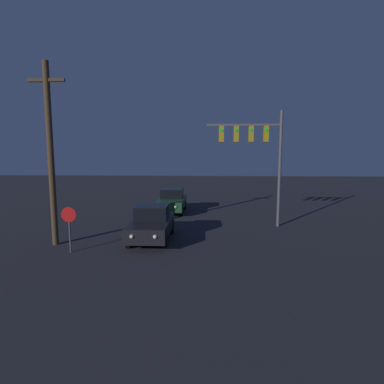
{
  "coord_description": "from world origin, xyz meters",
  "views": [
    {
      "loc": [
        0.8,
        0.5,
        4.22
      ],
      "look_at": [
        0.0,
        16.48,
        2.22
      ],
      "focal_mm": 28.0,
      "sensor_mm": 36.0,
      "label": 1
    }
  ],
  "objects_px": {
    "car_far": "(172,201)",
    "utility_pole": "(51,152)",
    "car_near": "(152,223)",
    "traffic_signal_mast": "(258,147)",
    "stop_sign": "(69,221)"
  },
  "relations": [
    {
      "from": "car_far",
      "to": "car_near",
      "type": "bearing_deg",
      "value": 89.11
    },
    {
      "from": "car_far",
      "to": "utility_pole",
      "type": "height_order",
      "value": "utility_pole"
    },
    {
      "from": "traffic_signal_mast",
      "to": "stop_sign",
      "type": "relative_size",
      "value": 3.35
    },
    {
      "from": "car_near",
      "to": "utility_pole",
      "type": "height_order",
      "value": "utility_pole"
    },
    {
      "from": "car_near",
      "to": "stop_sign",
      "type": "relative_size",
      "value": 2.17
    },
    {
      "from": "car_near",
      "to": "utility_pole",
      "type": "bearing_deg",
      "value": 12.28
    },
    {
      "from": "car_far",
      "to": "traffic_signal_mast",
      "type": "relative_size",
      "value": 0.65
    },
    {
      "from": "car_near",
      "to": "traffic_signal_mast",
      "type": "bearing_deg",
      "value": -151.09
    },
    {
      "from": "car_near",
      "to": "stop_sign",
      "type": "xyz_separation_m",
      "value": [
        -3.19,
        -2.13,
        0.54
      ]
    },
    {
      "from": "traffic_signal_mast",
      "to": "utility_pole",
      "type": "relative_size",
      "value": 0.81
    },
    {
      "from": "car_far",
      "to": "utility_pole",
      "type": "relative_size",
      "value": 0.52
    },
    {
      "from": "traffic_signal_mast",
      "to": "utility_pole",
      "type": "bearing_deg",
      "value": -157.31
    },
    {
      "from": "traffic_signal_mast",
      "to": "stop_sign",
      "type": "bearing_deg",
      "value": -148.9
    },
    {
      "from": "traffic_signal_mast",
      "to": "utility_pole",
      "type": "height_order",
      "value": "utility_pole"
    },
    {
      "from": "traffic_signal_mast",
      "to": "car_near",
      "type": "bearing_deg",
      "value": -150.46
    }
  ]
}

